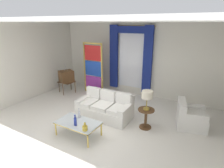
# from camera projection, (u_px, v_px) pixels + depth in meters

# --- Properties ---
(ground_plane) EXTENTS (16.00, 16.00, 0.00)m
(ground_plane) POSITION_uv_depth(u_px,v_px,m) (98.00, 124.00, 5.77)
(ground_plane) COLOR white
(wall_rear) EXTENTS (8.00, 0.12, 3.00)m
(wall_rear) POSITION_uv_depth(u_px,v_px,m) (138.00, 60.00, 7.81)
(wall_rear) COLOR white
(wall_rear) RESTS_ON ground
(wall_left) EXTENTS (0.12, 7.00, 3.00)m
(wall_left) POSITION_uv_depth(u_px,v_px,m) (30.00, 61.00, 7.53)
(wall_left) COLOR white
(wall_left) RESTS_ON ground
(ceiling_slab) EXTENTS (8.00, 7.60, 0.04)m
(ceiling_slab) POSITION_uv_depth(u_px,v_px,m) (111.00, 21.00, 5.48)
(ceiling_slab) COLOR white
(curtained_window) EXTENTS (2.00, 0.17, 2.70)m
(curtained_window) POSITION_uv_depth(u_px,v_px,m) (130.00, 54.00, 7.74)
(curtained_window) COLOR white
(curtained_window) RESTS_ON ground
(couch_white_long) EXTENTS (1.78, 0.96, 0.86)m
(couch_white_long) POSITION_uv_depth(u_px,v_px,m) (106.00, 108.00, 6.20)
(couch_white_long) COLOR white
(couch_white_long) RESTS_ON ground
(coffee_table) EXTENTS (1.18, 0.69, 0.41)m
(coffee_table) POSITION_uv_depth(u_px,v_px,m) (78.00, 123.00, 5.10)
(coffee_table) COLOR silver
(coffee_table) RESTS_ON ground
(bottle_blue_decanter) EXTENTS (0.06, 0.06, 0.30)m
(bottle_blue_decanter) POSITION_uv_depth(u_px,v_px,m) (79.00, 114.00, 5.29)
(bottle_blue_decanter) COLOR silver
(bottle_blue_decanter) RESTS_ON coffee_table
(bottle_crystal_tall) EXTENTS (0.08, 0.08, 0.31)m
(bottle_crystal_tall) POSITION_uv_depth(u_px,v_px,m) (75.00, 121.00, 4.89)
(bottle_crystal_tall) COLOR navy
(bottle_crystal_tall) RESTS_ON coffee_table
(bottle_amber_squat) EXTENTS (0.13, 0.13, 0.22)m
(bottle_amber_squat) POSITION_uv_depth(u_px,v_px,m) (85.00, 128.00, 4.68)
(bottle_amber_squat) COLOR gold
(bottle_amber_squat) RESTS_ON coffee_table
(vintage_tv) EXTENTS (0.71, 0.75, 1.35)m
(vintage_tv) POSITION_uv_depth(u_px,v_px,m) (66.00, 77.00, 8.19)
(vintage_tv) COLOR brown
(vintage_tv) RESTS_ON ground
(armchair_white) EXTENTS (0.99, 0.98, 0.80)m
(armchair_white) POSITION_uv_depth(u_px,v_px,m) (189.00, 118.00, 5.58)
(armchair_white) COLOR white
(armchair_white) RESTS_ON ground
(stained_glass_divider) EXTENTS (0.95, 0.05, 2.20)m
(stained_glass_divider) POSITION_uv_depth(u_px,v_px,m) (93.00, 70.00, 8.06)
(stained_glass_divider) COLOR gold
(stained_glass_divider) RESTS_ON ground
(peacock_figurine) EXTENTS (0.44, 0.60, 0.50)m
(peacock_figurine) POSITION_uv_depth(u_px,v_px,m) (94.00, 92.00, 7.81)
(peacock_figurine) COLOR beige
(peacock_figurine) RESTS_ON ground
(round_side_table) EXTENTS (0.48, 0.48, 0.59)m
(round_side_table) POSITION_uv_depth(u_px,v_px,m) (146.00, 117.00, 5.49)
(round_side_table) COLOR brown
(round_side_table) RESTS_ON ground
(table_lamp_brass) EXTENTS (0.32, 0.32, 0.57)m
(table_lamp_brass) POSITION_uv_depth(u_px,v_px,m) (147.00, 95.00, 5.28)
(table_lamp_brass) COLOR #B29338
(table_lamp_brass) RESTS_ON round_side_table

